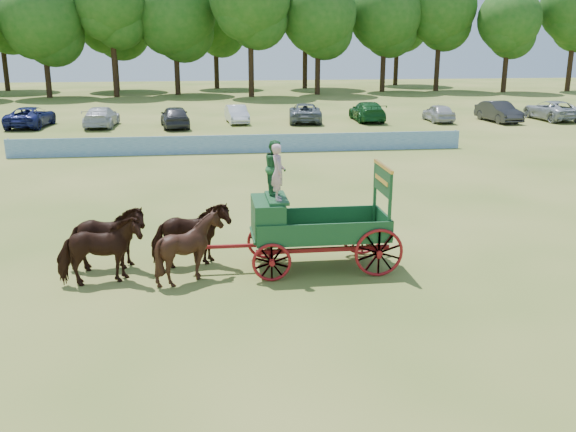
{
  "coord_description": "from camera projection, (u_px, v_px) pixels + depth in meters",
  "views": [
    {
      "loc": [
        -3.07,
        -18.57,
        6.52
      ],
      "look_at": [
        -0.68,
        -0.21,
        1.3
      ],
      "focal_mm": 40.0,
      "sensor_mm": 36.0,
      "label": 1
    }
  ],
  "objects": [
    {
      "name": "farm_dray",
      "position": [
        294.0,
        214.0,
        18.22
      ],
      "size": [
        6.0,
        2.0,
        3.71
      ],
      "color": "maroon",
      "rests_on": "ground"
    },
    {
      "name": "horse_wheel_right",
      "position": [
        191.0,
        236.0,
        18.55
      ],
      "size": [
        2.4,
        1.51,
        1.88
      ],
      "primitive_type": "imported",
      "rotation": [
        0.0,
        0.0,
        1.81
      ],
      "color": "black",
      "rests_on": "ground"
    },
    {
      "name": "parked_cars",
      "position": [
        286.0,
        114.0,
        49.0
      ],
      "size": [
        57.76,
        7.11,
        1.61
      ],
      "color": "silver",
      "rests_on": "ground"
    },
    {
      "name": "sponsor_banner",
      "position": [
        242.0,
        144.0,
        36.79
      ],
      "size": [
        26.0,
        0.08,
        1.05
      ],
      "primitive_type": "cube",
      "color": "#1C6098",
      "rests_on": "ground"
    },
    {
      "name": "horse_lead_left",
      "position": [
        100.0,
        251.0,
        17.2
      ],
      "size": [
        2.4,
        1.48,
        1.88
      ],
      "primitive_type": "imported",
      "rotation": [
        0.0,
        0.0,
        1.79
      ],
      "color": "black",
      "rests_on": "ground"
    },
    {
      "name": "horse_lead_right",
      "position": [
        106.0,
        239.0,
        18.25
      ],
      "size": [
        2.33,
        1.27,
        1.88
      ],
      "primitive_type": "imported",
      "rotation": [
        0.0,
        0.0,
        1.69
      ],
      "color": "black",
      "rests_on": "ground"
    },
    {
      "name": "ground",
      "position": [
        309.0,
        254.0,
        19.87
      ],
      "size": [
        160.0,
        160.0,
        0.0
      ],
      "primitive_type": "plane",
      "color": "#A09448",
      "rests_on": "ground"
    },
    {
      "name": "horse_wheel_left",
      "position": [
        190.0,
        248.0,
        17.5
      ],
      "size": [
        1.93,
        1.77,
        1.89
      ],
      "primitive_type": "imported",
      "rotation": [
        0.0,
        0.0,
        1.41
      ],
      "color": "black",
      "rests_on": "ground"
    },
    {
      "name": "treeline",
      "position": [
        194.0,
        10.0,
        73.5
      ],
      "size": [
        93.26,
        23.95,
        15.59
      ],
      "color": "#382314",
      "rests_on": "ground"
    }
  ]
}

